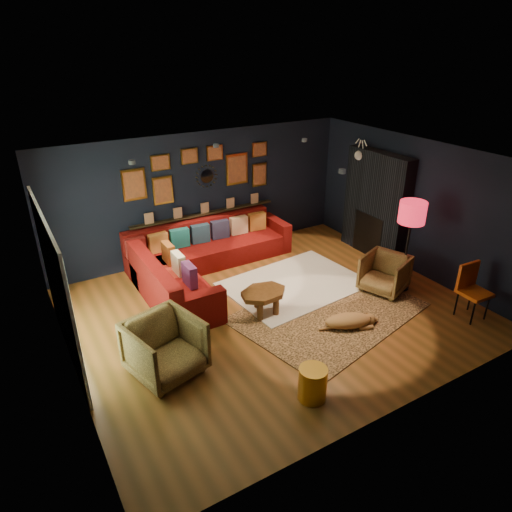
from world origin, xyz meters
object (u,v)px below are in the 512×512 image
sectional (196,262)px  armchair_right (385,272)px  pouf (169,281)px  gold_stool (313,384)px  dog (348,318)px  coffee_table (264,295)px  armchair_left (165,345)px  orange_chair (471,286)px  floor_lamp (412,216)px

sectional → armchair_right: bearing=-39.3°
pouf → armchair_right: (3.44, -1.94, 0.16)m
gold_stool → dog: bearing=34.0°
coffee_table → armchair_left: 2.03m
orange_chair → armchair_right: bearing=118.0°
coffee_table → sectional: bearing=103.1°
coffee_table → pouf: coffee_table is taller
pouf → gold_stool: bearing=-80.1°
gold_stool → floor_lamp: 3.71m
sectional → armchair_left: size_ratio=3.68×
armchair_left → floor_lamp: floor_lamp is taller
orange_chair → coffee_table: bearing=152.2°
pouf → sectional: bearing=24.2°
coffee_table → armchair_right: size_ratio=1.14×
armchair_left → gold_stool: bearing=-59.2°
armchair_left → orange_chair: 5.02m
floor_lamp → dog: 2.19m
armchair_right → pouf: bearing=-140.2°
orange_chair → floor_lamp: floor_lamp is taller
sectional → armchair_right: (2.75, -2.25, 0.06)m
coffee_table → armchair_right: (2.33, -0.44, 0.02)m
armchair_right → coffee_table: bearing=-121.3°
sectional → floor_lamp: size_ratio=2.00×
sectional → pouf: (-0.69, -0.31, -0.09)m
floor_lamp → dog: (-1.73, -0.50, -1.26)m
armchair_right → dog: 1.51m
armchair_left → pouf: bearing=53.8°
sectional → floor_lamp: bearing=-37.2°
coffee_table → floor_lamp: floor_lamp is taller
armchair_left → sectional: bearing=43.2°
coffee_table → armchair_left: bearing=-163.0°
armchair_right → dog: (-1.37, -0.61, -0.20)m
sectional → floor_lamp: 4.07m
sectional → orange_chair: orange_chair is taller
sectional → gold_stool: size_ratio=7.31×
pouf → armchair_left: (-0.83, -2.10, 0.24)m
sectional → gold_stool: sectional is taller
coffee_table → gold_stool: 2.09m
coffee_table → pouf: bearing=126.3°
coffee_table → orange_chair: bearing=-30.8°
sectional → orange_chair: size_ratio=3.63×
coffee_table → orange_chair: (2.95, -1.76, 0.19)m
sectional → coffee_table: 1.86m
gold_stool → dog: (1.45, 0.98, -0.05)m
gold_stool → floor_lamp: bearing=24.9°
gold_stool → dog: 1.76m
sectional → dog: size_ratio=3.29×
pouf → floor_lamp: (3.80, -2.05, 1.21)m
pouf → armchair_left: size_ratio=0.64×
gold_stool → sectional: bearing=89.0°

